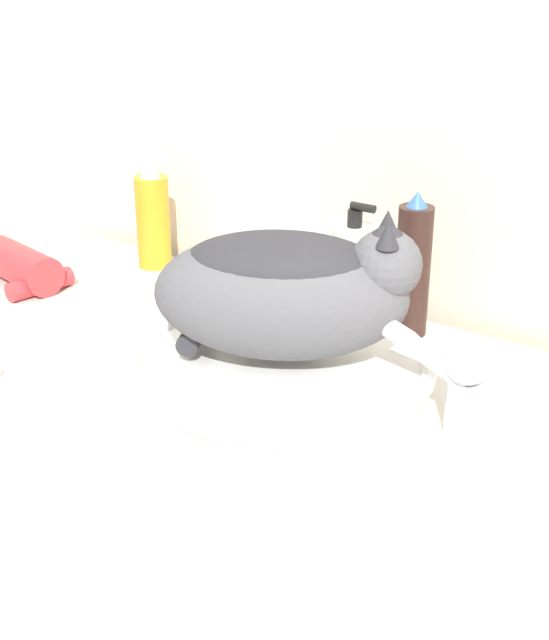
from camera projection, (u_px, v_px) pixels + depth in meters
name	position (u px, v px, depth m)	size (l,w,h in m)	color
wall_back	(409.00, 71.00, 1.27)	(8.00, 0.05, 2.40)	beige
vanity_counter	(273.00, 631.00, 1.33)	(1.28, 0.58, 0.85)	beige
sink_basin	(280.00, 373.00, 1.11)	(0.38, 0.38, 0.06)	white
cat	(287.00, 287.00, 1.06)	(0.36, 0.29, 0.18)	#56565B
faucet	(456.00, 373.00, 1.02)	(0.15, 0.07, 0.14)	silver
hairspray_can_black	(413.00, 269.00, 1.26)	(0.05, 0.05, 0.21)	#331E19
spray_bottle_trigger	(153.00, 220.00, 1.52)	(0.06, 0.06, 0.18)	orange
soap_pump_bottle	(353.00, 271.00, 1.32)	(0.06, 0.06, 0.18)	silver
hair_dryer	(23.00, 267.00, 1.46)	(0.18, 0.11, 0.07)	#C63338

